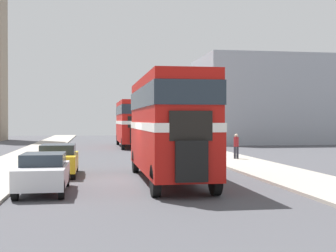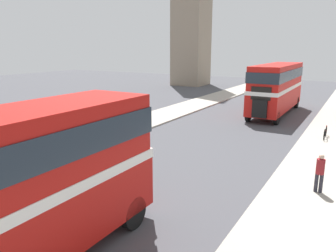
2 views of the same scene
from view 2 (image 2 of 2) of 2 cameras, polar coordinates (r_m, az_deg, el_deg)
The scene contains 4 objects.
bus_distant at distance 30.96m, azimuth 18.42°, elevation 6.83°, with size 2.55×10.70×4.45m.
car_parked_mid at distance 14.75m, azimuth -26.82°, elevation -8.23°, with size 1.77×4.19×1.47m.
pedestrian_walking at distance 14.62m, azimuth 24.95°, elevation -7.09°, with size 0.33×0.33×1.62m.
bicycle_on_pavement at distance 23.64m, azimuth 25.71°, elevation -1.03°, with size 0.05×1.76×0.78m.
Camera 2 is at (8.07, -4.88, 5.85)m, focal length 35.00 mm.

